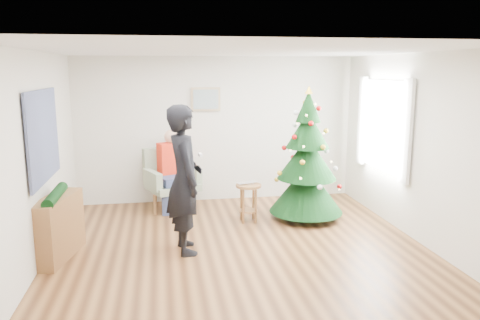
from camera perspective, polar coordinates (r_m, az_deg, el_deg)
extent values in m
plane|color=brown|center=(6.39, 0.02, -10.78)|extent=(5.00, 5.00, 0.00)
plane|color=white|center=(5.94, 0.02, 13.20)|extent=(5.00, 5.00, 0.00)
plane|color=silver|center=(8.48, -2.83, 3.73)|extent=(5.00, 0.00, 5.00)
plane|color=silver|center=(3.66, 6.67, -6.14)|extent=(5.00, 0.00, 5.00)
plane|color=silver|center=(6.13, -23.66, 0.00)|extent=(0.00, 5.00, 5.00)
plane|color=silver|center=(6.90, 20.95, 1.33)|extent=(0.00, 5.00, 5.00)
cube|color=white|center=(7.73, 17.12, 4.04)|extent=(0.04, 1.30, 1.40)
cube|color=white|center=(7.06, 19.62, 3.26)|extent=(0.05, 0.25, 1.50)
cube|color=white|center=(8.39, 14.64, 4.68)|extent=(0.05, 0.25, 1.50)
cylinder|color=#3F2816|center=(7.69, 8.00, -6.02)|extent=(0.09, 0.09, 0.27)
cone|color=black|center=(7.59, 8.08, -3.41)|extent=(1.18, 1.18, 0.77)
cone|color=black|center=(7.48, 8.18, 0.28)|extent=(0.94, 0.94, 0.68)
cone|color=black|center=(7.41, 8.27, 3.72)|extent=(0.69, 0.69, 0.59)
cone|color=black|center=(7.38, 8.35, 6.51)|extent=(0.40, 0.40, 0.50)
cone|color=gold|center=(7.36, 8.41, 8.47)|extent=(0.13, 0.13, 0.13)
cylinder|color=brown|center=(7.33, 1.04, -3.14)|extent=(0.40, 0.40, 0.04)
cylinder|color=brown|center=(7.44, 1.03, -6.14)|extent=(0.30, 0.30, 0.02)
imported|color=silver|center=(7.32, 1.04, -2.89)|extent=(0.38, 0.31, 0.03)
cube|color=gray|center=(8.10, -8.19, -3.20)|extent=(0.98, 0.95, 0.12)
cube|color=gray|center=(8.32, -9.19, -0.45)|extent=(0.76, 0.42, 0.60)
cube|color=gray|center=(7.92, -10.61, -2.40)|extent=(0.33, 0.60, 0.30)
cube|color=gray|center=(8.21, -5.92, -1.80)|extent=(0.33, 0.60, 0.30)
cube|color=navy|center=(7.98, -8.20, -2.45)|extent=(0.58, 0.59, 0.14)
cube|color=red|center=(8.15, -8.31, 0.20)|extent=(0.52, 0.40, 0.55)
sphere|color=tan|center=(8.06, -8.38, 2.82)|extent=(0.24, 0.24, 0.24)
imported|color=black|center=(6.09, -6.79, -2.38)|extent=(0.56, 0.77, 1.94)
cube|color=white|center=(6.01, -4.87, 0.63)|extent=(0.05, 0.13, 0.04)
cube|color=brown|center=(6.42, -21.32, -7.68)|extent=(0.51, 1.04, 0.80)
cylinder|color=black|center=(6.30, -21.59, -4.05)|extent=(0.14, 0.90, 0.14)
cube|color=black|center=(6.37, -22.86, 2.72)|extent=(0.03, 1.50, 1.15)
cube|color=tan|center=(8.37, -4.21, 7.40)|extent=(0.52, 0.03, 0.42)
cube|color=gray|center=(8.35, -4.19, 7.39)|extent=(0.44, 0.02, 0.34)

